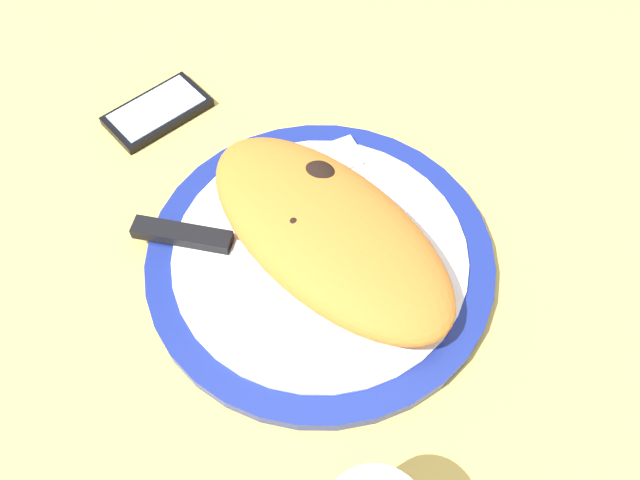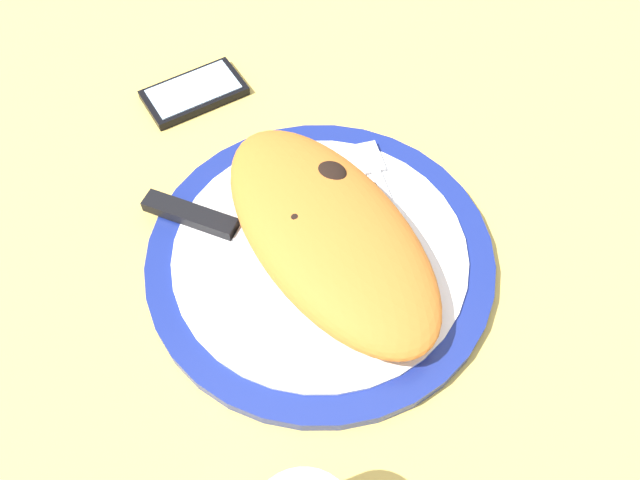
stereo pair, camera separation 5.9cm
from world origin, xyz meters
TOP-DOWN VIEW (x-y plane):
  - ground_plane at (0.00, 0.00)cm, footprint 150.00×150.00cm
  - plate at (0.00, 0.00)cm, footprint 32.74×32.74cm
  - calzone at (0.04, -0.95)cm, footprint 29.04×15.60cm
  - fork at (2.76, -8.77)cm, footprint 16.90×5.53cm
  - knife at (6.79, 7.05)cm, footprint 19.18×16.28cm
  - smartphone at (26.21, 2.06)cm, footprint 6.61×11.36cm

SIDE VIEW (x-z plane):
  - ground_plane at x=0.00cm, z-range -3.00..0.00cm
  - smartphone at x=26.21cm, z-range -0.02..1.14cm
  - plate at x=0.00cm, z-range -0.04..1.63cm
  - fork at x=2.76cm, z-range 1.67..2.07cm
  - knife at x=6.79cm, z-range 1.56..2.76cm
  - calzone at x=0.04cm, z-range 1.68..6.51cm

